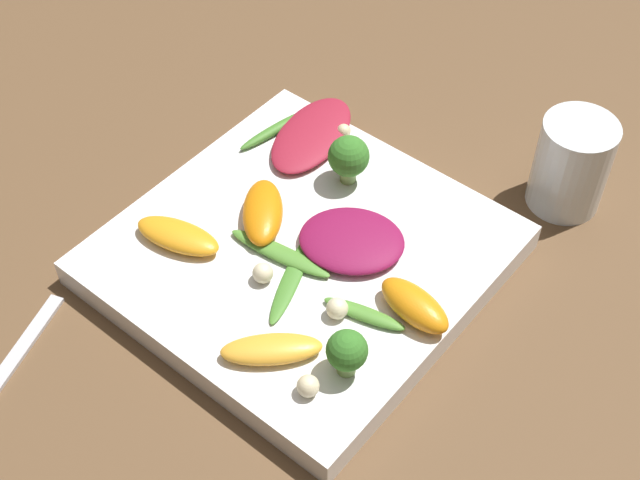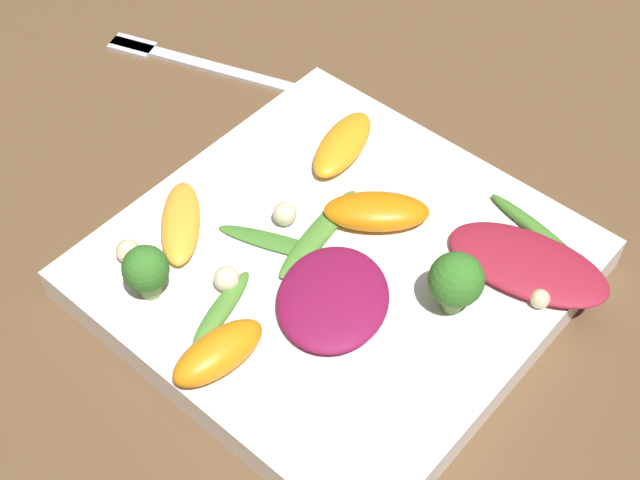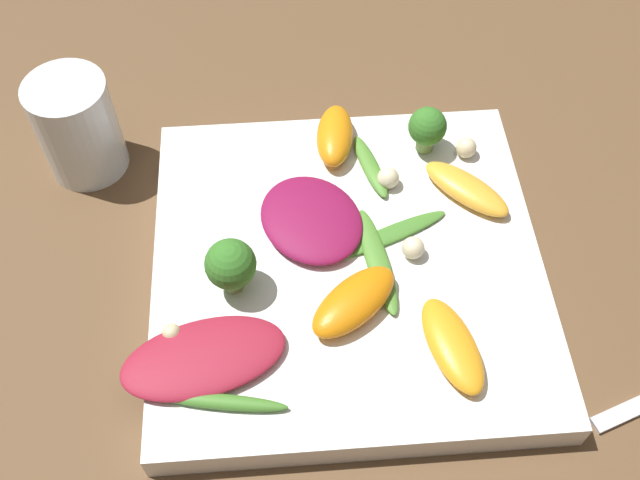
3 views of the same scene
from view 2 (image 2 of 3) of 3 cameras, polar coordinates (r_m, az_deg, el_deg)
name	(u,v)px [view 2 (image 2 of 3)]	position (r m, az deg, el deg)	size (l,w,h in m)	color
ground_plane	(336,280)	(0.60, 1.04, -2.55)	(2.40, 2.40, 0.00)	brown
plate	(336,268)	(0.59, 1.05, -1.82)	(0.27, 0.27, 0.02)	white
fork	(181,58)	(0.76, -8.86, 11.46)	(0.07, 0.17, 0.01)	silver
radicchio_leaf_0	(333,298)	(0.55, 0.84, -3.75)	(0.11, 0.10, 0.01)	maroon
radicchio_leaf_1	(528,264)	(0.58, 13.17, -1.50)	(0.08, 0.12, 0.01)	maroon
orange_segment_0	(375,210)	(0.59, 3.52, 1.91)	(0.07, 0.07, 0.02)	orange
orange_segment_1	(213,348)	(0.53, -6.88, -6.89)	(0.06, 0.04, 0.02)	orange
orange_segment_2	(181,223)	(0.59, -8.90, 1.11)	(0.07, 0.07, 0.01)	#FCAD33
orange_segment_3	(343,144)	(0.64, 1.45, 6.15)	(0.08, 0.05, 0.02)	orange
broccoli_floret_0	(456,281)	(0.54, 8.71, -2.61)	(0.03, 0.03, 0.04)	#84AD5B
broccoli_floret_1	(146,270)	(0.55, -11.08, -1.90)	(0.03, 0.03, 0.04)	#7A9E51
arugula_sprig_0	(282,244)	(0.58, -2.42, -0.27)	(0.05, 0.09, 0.00)	#47842D
arugula_sprig_1	(536,229)	(0.60, 13.64, 0.72)	(0.02, 0.08, 0.01)	#47842D
arugula_sprig_2	(222,309)	(0.55, -6.32, -4.40)	(0.07, 0.03, 0.01)	#518E33
arugula_sprig_3	(319,233)	(0.58, -0.07, 0.47)	(0.09, 0.03, 0.01)	#518E33
macadamia_nut_0	(540,299)	(0.56, 13.90, -3.68)	(0.01, 0.01, 0.01)	beige
macadamia_nut_1	(288,211)	(0.59, -2.04, 1.87)	(0.02, 0.02, 0.02)	beige
macadamia_nut_2	(128,251)	(0.58, -12.18, -0.70)	(0.02, 0.02, 0.02)	beige
macadamia_nut_3	(226,279)	(0.56, -6.00, -2.48)	(0.02, 0.02, 0.02)	beige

